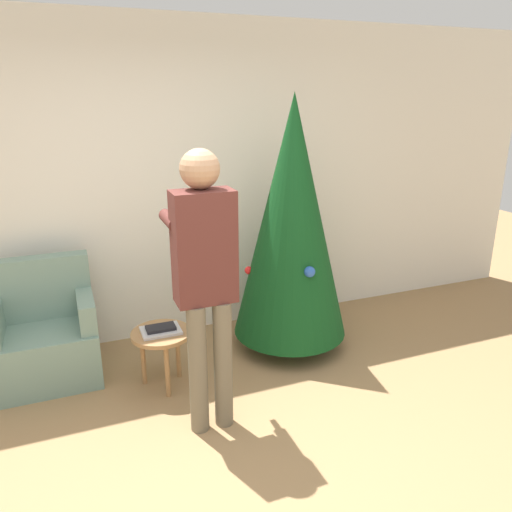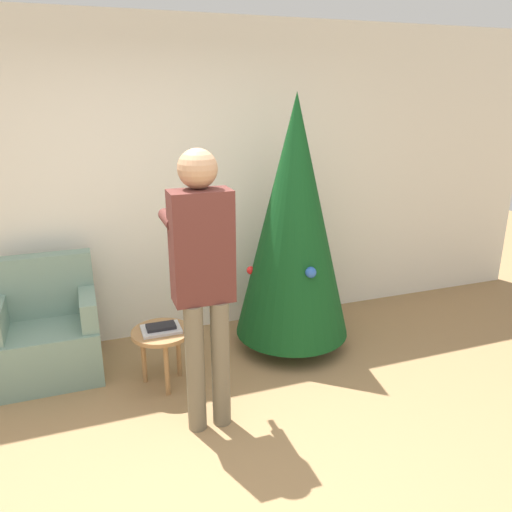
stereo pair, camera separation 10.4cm
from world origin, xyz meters
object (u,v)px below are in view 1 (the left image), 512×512
at_px(christmas_tree, 292,220).
at_px(side_stool, 161,340).
at_px(person_standing, 205,269).
at_px(armchair, 45,337).

distance_m(christmas_tree, side_stool, 1.39).
bearing_deg(christmas_tree, person_standing, -141.17).
bearing_deg(person_standing, christmas_tree, 38.83).
bearing_deg(christmas_tree, armchair, 173.34).
bearing_deg(armchair, person_standing, -44.66).
bearing_deg(armchair, side_stool, -29.41).
xyz_separation_m(christmas_tree, side_stool, (-1.15, -0.22, -0.75)).
xyz_separation_m(armchair, person_standing, (1.00, -0.99, 0.75)).
distance_m(armchair, side_stool, 0.92).
height_order(christmas_tree, person_standing, christmas_tree).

